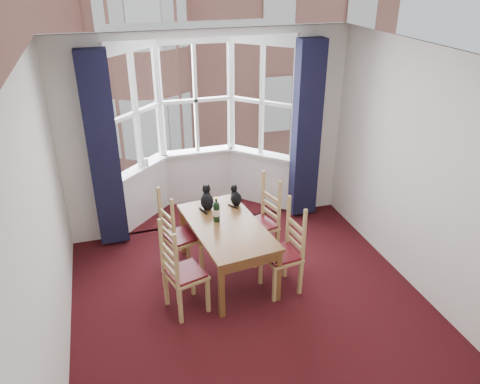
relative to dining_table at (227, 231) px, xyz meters
name	(u,v)px	position (x,y,z in m)	size (l,w,h in m)	color
floor	(258,318)	(0.11, -0.88, -0.64)	(4.50, 4.50, 0.00)	black
ceiling	(264,62)	(0.11, -0.88, 2.16)	(4.50, 4.50, 0.00)	white
wall_left	(43,239)	(-1.89, -0.88, 0.76)	(4.50, 4.50, 0.00)	silver
wall_right	(433,182)	(2.11, -0.88, 0.76)	(4.50, 4.50, 0.00)	silver
wall_back_pier_left	(84,146)	(-1.54, 1.37, 0.76)	(0.70, 0.12, 2.80)	silver
wall_back_pier_right	(316,123)	(1.76, 1.37, 0.76)	(0.70, 0.12, 2.80)	silver
bay_window	(200,123)	(0.11, 1.87, 0.76)	(2.76, 0.94, 2.80)	white
curtain_left	(104,153)	(-1.31, 1.19, 0.71)	(0.38, 0.22, 2.60)	#161632
curtain_right	(306,131)	(1.53, 1.19, 0.71)	(0.38, 0.22, 2.60)	#161632
dining_table	(227,231)	(0.00, 0.00, 0.00)	(0.97, 1.57, 0.72)	brown
chair_left_near	(178,277)	(-0.69, -0.51, -0.16)	(0.50, 0.51, 0.92)	tan
chair_left_far	(175,240)	(-0.60, 0.25, -0.16)	(0.50, 0.52, 0.92)	tan
chair_right_near	(288,254)	(0.62, -0.45, -0.16)	(0.45, 0.47, 0.92)	tan
chair_right_far	(265,224)	(0.60, 0.29, -0.16)	(0.50, 0.51, 0.92)	tan
cat_left	(207,200)	(-0.12, 0.48, 0.20)	(0.20, 0.25, 0.32)	black
cat_right	(236,197)	(0.26, 0.47, 0.18)	(0.17, 0.22, 0.27)	black
wine_bottle	(216,211)	(-0.09, 0.13, 0.22)	(0.08, 0.08, 0.32)	black
candle_tall	(146,162)	(-0.74, 1.72, 0.29)	(0.06, 0.06, 0.12)	white
street	(120,99)	(0.11, 31.37, -6.64)	(80.00, 80.00, 0.00)	#333335
tenement_building	(131,21)	(0.11, 13.13, 0.96)	(18.40, 7.80, 15.20)	#A36354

